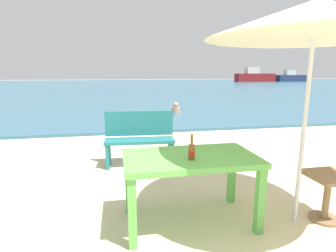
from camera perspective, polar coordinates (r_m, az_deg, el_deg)
name	(u,v)px	position (r m, az deg, el deg)	size (l,w,h in m)	color
sea_water	(127,86)	(32.01, -8.88, 8.50)	(120.00, 50.00, 0.08)	#386B84
picnic_table_green	(190,165)	(2.86, 4.76, -8.44)	(1.40, 0.80, 0.76)	#60B24C
beer_bottle_amber	(192,151)	(2.67, 5.09, -5.30)	(0.07, 0.07, 0.26)	brown
patio_umbrella	(315,19)	(3.07, 29.06, 19.38)	(2.10, 2.10, 2.30)	silver
side_table_wood	(328,190)	(3.46, 31.05, -11.76)	(0.44, 0.44, 0.54)	olive
bench_teal_center	(140,135)	(4.70, -6.13, -1.89)	(1.22, 0.44, 0.95)	#237275
swimmer_person	(176,108)	(10.35, 1.69, 3.78)	(0.34, 0.34, 0.41)	tan
boat_tanker	(254,76)	(46.99, 18.05, 10.07)	(6.50, 1.77, 2.36)	maroon
boat_cargo_ship	(291,77)	(50.26, 24.97, 9.45)	(5.28, 1.44, 1.92)	navy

